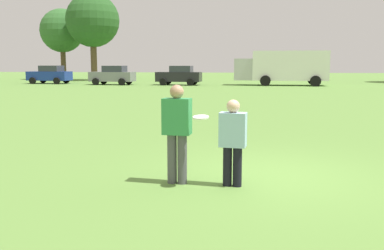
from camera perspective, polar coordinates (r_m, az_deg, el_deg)
The scene contains 11 objects.
ground_plane at distance 8.31m, azimuth 10.30°, elevation -6.56°, with size 169.06×169.06×0.00m, color #608C3D.
player_thrower at distance 7.44m, azimuth -2.01°, elevation -0.45°, with size 0.50×0.32×1.73m.
player_defender at distance 7.33m, azimuth 5.43°, elevation -1.77°, with size 0.48×0.31×1.49m.
frisbee at distance 7.11m, azimuth 1.17°, elevation 1.05°, with size 0.27×0.27×0.07m.
traffic_cone at distance 13.44m, azimuth 4.75°, elevation 0.21°, with size 0.32×0.32×0.48m.
parked_car_near_left at distance 46.05m, azimuth -18.34°, elevation 6.39°, with size 4.29×2.38×1.82m.
parked_car_mid_left at distance 42.23m, azimuth -10.46°, elevation 6.53°, with size 4.29×2.38×1.82m.
parked_car_center at distance 41.00m, azimuth -1.68°, elevation 6.62°, with size 4.29×2.38×1.82m.
box_truck at distance 41.17m, azimuth 12.00°, elevation 7.60°, with size 8.61×3.29×3.18m.
tree_west_oak at distance 57.41m, azimuth -16.86°, elevation 11.86°, with size 5.41×5.41×8.80m.
tree_west_maple at distance 53.14m, azimuth -13.05°, elevation 13.33°, with size 6.25×6.25×10.16m.
Camera 1 is at (-0.39, -8.03, 2.11)m, focal length 40.19 mm.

